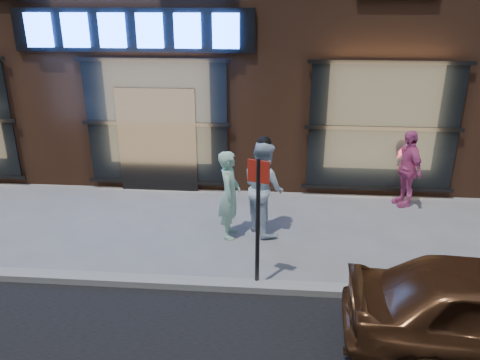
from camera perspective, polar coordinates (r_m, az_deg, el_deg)
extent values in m
plane|color=slate|center=(7.93, -16.54, -11.88)|extent=(90.00, 90.00, 0.00)
cube|color=gray|center=(7.89, -16.58, -11.52)|extent=(60.00, 0.25, 0.12)
cube|color=black|center=(10.58, -13.03, 17.36)|extent=(5.20, 0.06, 0.90)
cube|color=black|center=(10.85, -10.02, 4.74)|extent=(1.80, 0.10, 2.40)
cube|color=#FFBF72|center=(10.80, -10.08, 6.87)|extent=(3.00, 0.04, 2.60)
cube|color=black|center=(10.76, -10.13, 6.81)|extent=(3.20, 0.06, 2.80)
cube|color=#FFBF72|center=(10.69, 16.99, 6.12)|extent=(3.00, 0.04, 2.60)
cube|color=black|center=(10.66, 17.03, 6.07)|extent=(3.20, 0.06, 2.80)
cube|color=#2659FF|center=(11.27, -23.30, 16.45)|extent=(0.55, 0.12, 0.70)
cube|color=#2659FF|center=(10.93, -19.42, 16.85)|extent=(0.55, 0.12, 0.70)
cube|color=#2659FF|center=(10.64, -15.30, 17.19)|extent=(0.55, 0.12, 0.70)
cube|color=#2659FF|center=(10.40, -10.95, 17.46)|extent=(0.55, 0.12, 0.70)
cube|color=#2659FF|center=(10.22, -6.41, 17.63)|extent=(0.55, 0.12, 0.70)
cube|color=#2659FF|center=(10.10, -1.73, 17.71)|extent=(0.55, 0.12, 0.70)
imported|color=#A6DABC|center=(8.63, -1.29, -1.81)|extent=(0.40, 0.61, 1.68)
imported|color=white|center=(8.79, 2.88, -0.90)|extent=(1.05, 1.11, 1.82)
imported|color=#D15697|center=(10.60, 19.68, 1.35)|extent=(0.68, 1.06, 1.67)
cylinder|color=#262628|center=(6.99, 2.17, -5.64)|extent=(0.07, 0.07, 2.11)
cube|color=red|center=(6.65, 2.27, 1.04)|extent=(0.32, 0.14, 0.34)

